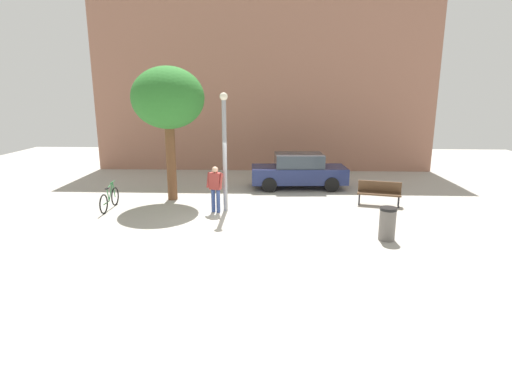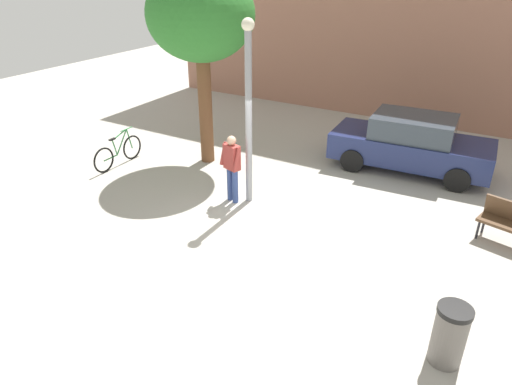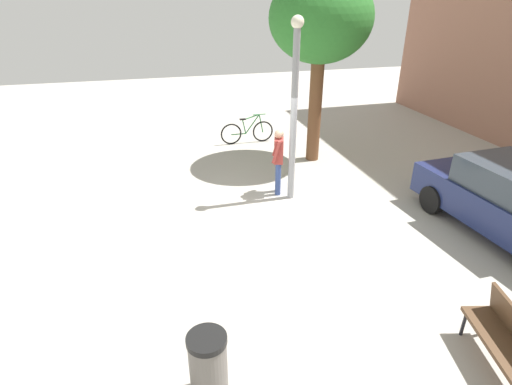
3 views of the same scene
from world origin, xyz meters
name	(u,v)px [view 3 (image 3 of 3)]	position (x,y,z in m)	size (l,w,h in m)	color
ground_plane	(265,224)	(0.00, 0.00, 0.00)	(36.00, 36.00, 0.00)	#A8A399
lamppost	(294,103)	(-1.12, 0.98, 2.37)	(0.28, 0.28, 4.21)	gray
person_by_lamppost	(278,157)	(-1.45, 0.74, 0.97)	(0.63, 0.41, 1.67)	#334784
plaza_tree	(321,20)	(-3.44, 2.48, 3.95)	(2.78, 2.78, 5.19)	brown
bicycle_green	(247,132)	(-5.40, 0.93, 0.38)	(0.08, 1.81, 0.97)	black
trash_bin	(208,367)	(3.96, -1.88, 0.50)	(0.49, 0.49, 0.98)	#66605B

